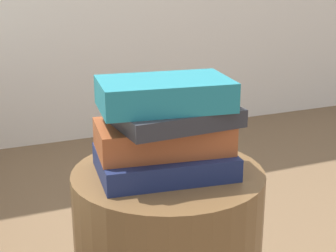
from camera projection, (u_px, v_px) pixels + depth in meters
The scene contains 4 objects.
book_navy at pixel (165, 162), 1.14m from camera, with size 0.29×0.20×0.05m, color #19234C.
book_rust at pixel (163, 136), 1.13m from camera, with size 0.29×0.16×0.06m, color #994723.
book_charcoal at pixel (174, 115), 1.11m from camera, with size 0.25×0.18×0.04m, color #28282D.
book_teal at pixel (164, 94), 1.09m from camera, with size 0.27×0.17×0.06m, color #1E727F.
Camera 1 is at (-0.42, -0.98, 1.02)m, focal length 55.42 mm.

